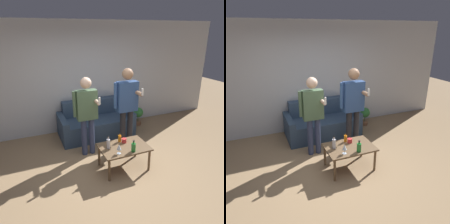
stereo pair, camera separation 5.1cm
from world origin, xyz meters
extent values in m
plane|color=#997A56|center=(0.00, 0.00, 0.00)|extent=(16.00, 16.00, 0.00)
cube|color=silver|center=(0.00, 2.31, 1.35)|extent=(8.00, 0.06, 2.70)
cube|color=#334760|center=(0.24, 1.63, 0.23)|extent=(1.48, 0.65, 0.45)
cube|color=#334760|center=(0.24, 2.08, 0.42)|extent=(1.48, 0.25, 0.84)
cube|color=#334760|center=(-0.57, 1.76, 0.29)|extent=(0.14, 0.90, 0.58)
cube|color=#334760|center=(1.05, 1.76, 0.29)|extent=(0.14, 0.90, 0.58)
cube|color=brown|center=(0.26, 0.23, 0.44)|extent=(0.89, 0.62, 0.03)
cylinder|color=brown|center=(-0.13, -0.02, 0.21)|extent=(0.04, 0.04, 0.43)
cylinder|color=brown|center=(0.66, -0.02, 0.21)|extent=(0.04, 0.04, 0.43)
cylinder|color=brown|center=(-0.13, 0.49, 0.21)|extent=(0.04, 0.04, 0.43)
cylinder|color=brown|center=(0.66, 0.49, 0.21)|extent=(0.04, 0.04, 0.43)
cylinder|color=silver|center=(-0.03, 0.28, 0.55)|extent=(0.06, 0.06, 0.18)
cylinder|color=silver|center=(-0.03, 0.28, 0.67)|extent=(0.02, 0.02, 0.07)
cylinder|color=black|center=(-0.03, 0.28, 0.70)|extent=(0.03, 0.03, 0.01)
cylinder|color=#23752D|center=(0.34, 0.01, 0.54)|extent=(0.08, 0.08, 0.16)
cylinder|color=#23752D|center=(0.34, 0.01, 0.64)|extent=(0.03, 0.03, 0.06)
cylinder|color=black|center=(0.34, 0.01, 0.67)|extent=(0.03, 0.03, 0.01)
cylinder|color=orange|center=(0.27, 0.43, 0.52)|extent=(0.06, 0.06, 0.13)
cylinder|color=orange|center=(0.27, 0.43, 0.61)|extent=(0.02, 0.02, 0.05)
cylinder|color=black|center=(0.27, 0.43, 0.63)|extent=(0.03, 0.03, 0.01)
cylinder|color=silver|center=(0.08, 0.04, 0.46)|extent=(0.07, 0.07, 0.01)
cylinder|color=silver|center=(0.08, 0.04, 0.50)|extent=(0.01, 0.01, 0.07)
cone|color=silver|center=(0.08, 0.04, 0.59)|extent=(0.08, 0.08, 0.10)
cylinder|color=red|center=(0.33, 0.37, 0.50)|extent=(0.09, 0.09, 0.08)
cylinder|color=navy|center=(-0.28, 0.98, 0.40)|extent=(0.11, 0.11, 0.79)
cylinder|color=navy|center=(-0.12, 0.98, 0.40)|extent=(0.11, 0.11, 0.79)
cube|color=#4C6B4C|center=(-0.20, 0.98, 1.09)|extent=(0.41, 0.18, 0.59)
sphere|color=beige|center=(-0.20, 0.98, 1.53)|extent=(0.22, 0.22, 0.22)
cylinder|color=#4C6B4C|center=(-0.44, 0.98, 1.14)|extent=(0.07, 0.07, 0.51)
cylinder|color=beige|center=(-0.04, 0.85, 1.18)|extent=(0.07, 0.27, 0.07)
cube|color=white|center=(-0.04, 0.69, 1.24)|extent=(0.03, 0.03, 0.14)
cylinder|color=#232328|center=(0.59, 0.97, 0.42)|extent=(0.12, 0.12, 0.85)
cylinder|color=#232328|center=(0.77, 0.97, 0.42)|extent=(0.12, 0.12, 0.85)
cube|color=#2D4C84|center=(0.68, 0.97, 1.17)|extent=(0.44, 0.19, 0.64)
sphere|color=#9E7556|center=(0.68, 0.97, 1.64)|extent=(0.23, 0.23, 0.23)
cylinder|color=#2D4C84|center=(0.42, 0.97, 1.21)|extent=(0.08, 0.08, 0.54)
cylinder|color=#9E7556|center=(0.85, 0.83, 1.26)|extent=(0.08, 0.29, 0.08)
cube|color=white|center=(0.85, 0.65, 1.32)|extent=(0.03, 0.03, 0.14)
cylinder|color=#936042|center=(1.51, 1.90, 0.05)|extent=(0.18, 0.18, 0.10)
cylinder|color=#476B38|center=(1.51, 1.90, 0.18)|extent=(0.02, 0.02, 0.16)
sphere|color=#337A38|center=(1.51, 1.90, 0.36)|extent=(0.27, 0.27, 0.27)
camera|label=1|loc=(-1.32, -2.93, 2.48)|focal=35.00mm
camera|label=2|loc=(-1.27, -2.95, 2.48)|focal=35.00mm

